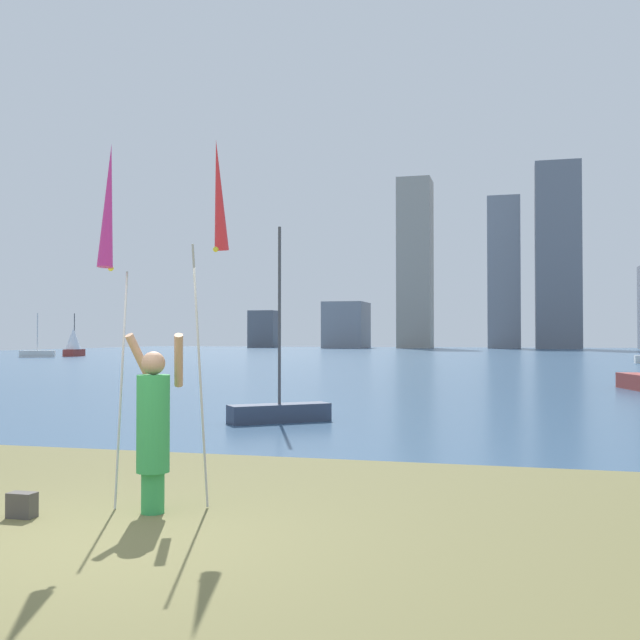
# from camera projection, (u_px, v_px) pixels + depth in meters

# --- Properties ---
(ground) EXTENTS (120.00, 138.00, 0.12)m
(ground) POSITION_uv_depth(u_px,v_px,m) (464.00, 361.00, 55.84)
(ground) COLOR brown
(person) EXTENTS (0.68, 0.50, 1.84)m
(person) POSITION_uv_depth(u_px,v_px,m) (154.00, 424.00, 7.67)
(person) COLOR green
(person) RESTS_ON ground
(kite_flag_left) EXTENTS (0.16, 0.55, 3.81)m
(kite_flag_left) POSITION_uv_depth(u_px,v_px,m) (109.00, 213.00, 7.70)
(kite_flag_left) COLOR #B2B2B7
(kite_flag_left) RESTS_ON ground
(kite_flag_right) EXTENTS (0.16, 0.87, 3.96)m
(kite_flag_right) POSITION_uv_depth(u_px,v_px,m) (218.00, 204.00, 8.19)
(kite_flag_right) COLOR #B2B2B7
(kite_flag_right) RESTS_ON ground
(bag) EXTENTS (0.27, 0.16, 0.25)m
(bag) POSITION_uv_depth(u_px,v_px,m) (22.00, 505.00, 7.45)
(bag) COLOR #4C4742
(bag) RESTS_ON ground
(sailboat_1) EXTENTS (2.05, 1.79, 4.13)m
(sailboat_1) POSITION_uv_depth(u_px,v_px,m) (279.00, 410.00, 15.76)
(sailboat_1) COLOR #333D51
(sailboat_1) RESTS_ON ground
(sailboat_5) EXTENTS (1.57, 2.86, 3.92)m
(sailboat_5) POSITION_uv_depth(u_px,v_px,m) (74.00, 343.00, 67.93)
(sailboat_5) COLOR maroon
(sailboat_5) RESTS_ON ground
(sailboat_8) EXTENTS (2.88, 1.77, 3.82)m
(sailboat_8) POSITION_uv_depth(u_px,v_px,m) (37.00, 353.00, 64.57)
(sailboat_8) COLOR silver
(sailboat_8) RESTS_ON ground
(skyline_tower_0) EXTENTS (4.33, 3.25, 6.00)m
(skyline_tower_0) POSITION_uv_depth(u_px,v_px,m) (263.00, 329.00, 121.65)
(skyline_tower_0) COLOR #565B66
(skyline_tower_0) RESTS_ON ground
(skyline_tower_1) EXTENTS (6.25, 7.94, 7.13)m
(skyline_tower_1) POSITION_uv_depth(u_px,v_px,m) (346.00, 325.00, 116.92)
(skyline_tower_1) COLOR gray
(skyline_tower_1) RESTS_ON ground
(skyline_tower_2) EXTENTS (5.13, 5.77, 26.15)m
(skyline_tower_2) POSITION_uv_depth(u_px,v_px,m) (415.00, 264.00, 115.88)
(skyline_tower_2) COLOR gray
(skyline_tower_2) RESTS_ON ground
(skyline_tower_3) EXTENTS (4.83, 3.10, 22.93)m
(skyline_tower_3) POSITION_uv_depth(u_px,v_px,m) (504.00, 272.00, 112.75)
(skyline_tower_3) COLOR gray
(skyline_tower_3) RESTS_ON ground
(skyline_tower_4) EXTENTS (6.39, 4.67, 27.03)m
(skyline_tower_4) POSITION_uv_depth(u_px,v_px,m) (558.00, 256.00, 108.48)
(skyline_tower_4) COLOR slate
(skyline_tower_4) RESTS_ON ground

